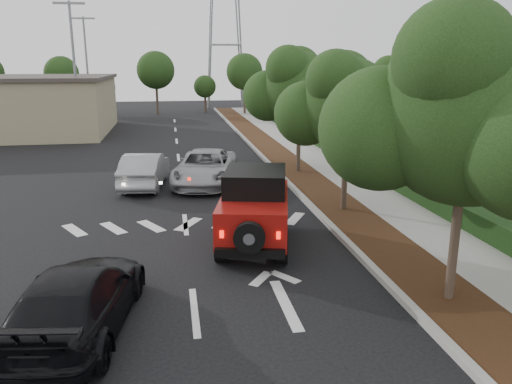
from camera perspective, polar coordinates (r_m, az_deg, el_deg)
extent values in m
plane|color=black|center=(11.07, -7.03, -13.42)|extent=(120.00, 120.00, 0.00)
cube|color=#9E9B93|center=(22.90, 3.01, 1.75)|extent=(0.20, 70.00, 0.15)
cube|color=black|center=(23.14, 5.42, 1.80)|extent=(1.80, 70.00, 0.12)
cube|color=gray|center=(23.70, 9.87, 1.95)|extent=(2.00, 70.00, 0.12)
cube|color=black|center=(24.12, 13.05, 2.84)|extent=(0.80, 70.00, 0.80)
cylinder|color=black|center=(15.86, -2.79, -2.86)|extent=(0.47, 0.88, 0.83)
cylinder|color=black|center=(15.77, 3.11, -2.97)|extent=(0.47, 0.88, 0.83)
cylinder|color=black|center=(13.40, -3.98, -6.24)|extent=(0.47, 0.88, 0.83)
cylinder|color=black|center=(13.29, 3.03, -6.39)|extent=(0.47, 0.88, 0.83)
cube|color=maroon|center=(14.37, -0.14, -2.32)|extent=(2.70, 4.18, 1.04)
cube|color=black|center=(14.45, -0.07, 1.29)|extent=(2.16, 2.46, 0.67)
cube|color=maroon|center=(15.80, 0.18, -1.06)|extent=(1.85, 1.43, 0.85)
cube|color=black|center=(12.63, -0.71, -7.02)|extent=(1.78, 0.59, 0.23)
cylinder|color=black|center=(12.33, -0.77, -5.25)|extent=(0.82, 0.40, 0.79)
cube|color=#FF190C|center=(12.59, -3.95, -4.85)|extent=(0.11, 0.06, 0.19)
cube|color=#FF190C|center=(12.50, 2.58, -4.98)|extent=(0.11, 0.06, 0.19)
imported|color=#9D9EA4|center=(21.79, -5.81, 2.79)|extent=(3.45, 5.63, 1.46)
imported|color=black|center=(10.56, -19.74, -11.49)|extent=(2.60, 4.97, 1.38)
imported|color=#989B9F|center=(21.79, -12.60, 2.50)|extent=(2.07, 4.57, 1.45)
imported|color=#9B9DA2|center=(36.81, -25.17, 6.34)|extent=(4.65, 3.22, 1.47)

